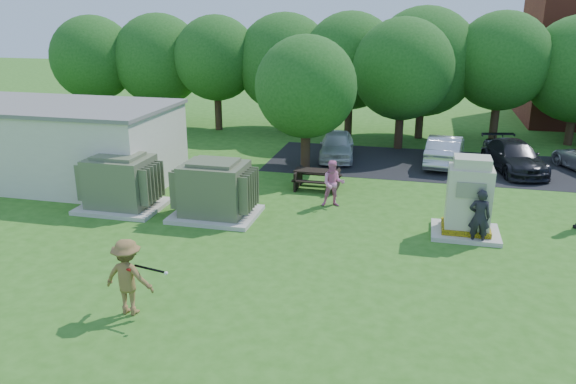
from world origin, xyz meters
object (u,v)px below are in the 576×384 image
(person_at_picnic, at_px, (333,184))
(person_by_generator, at_px, (479,217))
(transformer_right, at_px, (215,191))
(batter, at_px, (128,277))
(car_dark, at_px, (514,157))
(car_silver_a, at_px, (445,150))
(generator_cabinet, at_px, (468,201))
(transformer_left, at_px, (121,183))
(car_white, at_px, (337,145))
(picnic_table, at_px, (317,177))

(person_at_picnic, bearing_deg, person_by_generator, -38.99)
(transformer_right, height_order, batter, transformer_right)
(person_at_picnic, bearing_deg, car_dark, 29.86)
(batter, height_order, car_silver_a, batter)
(generator_cabinet, relative_size, batter, 1.37)
(transformer_left, relative_size, car_white, 0.75)
(person_by_generator, relative_size, car_white, 0.45)
(batter, bearing_deg, person_at_picnic, -109.69)
(transformer_left, xyz_separation_m, car_white, (6.65, 9.07, -0.29))
(person_at_picnic, relative_size, car_dark, 0.38)
(transformer_right, bearing_deg, person_at_picnic, 28.08)
(person_at_picnic, bearing_deg, transformer_left, -177.72)
(person_by_generator, xyz_separation_m, car_dark, (2.21, 9.20, -0.24))
(person_by_generator, bearing_deg, generator_cabinet, -65.92)
(transformer_right, xyz_separation_m, generator_cabinet, (8.64, 0.34, 0.19))
(person_by_generator, bearing_deg, transformer_right, -2.43)
(transformer_right, bearing_deg, batter, -86.96)
(transformer_right, xyz_separation_m, car_white, (2.95, 9.07, -0.29))
(generator_cabinet, bearing_deg, person_at_picnic, 159.74)
(generator_cabinet, height_order, picnic_table, generator_cabinet)
(picnic_table, distance_m, car_white, 5.03)
(generator_cabinet, distance_m, person_at_picnic, 5.04)
(picnic_table, relative_size, car_silver_a, 0.43)
(person_by_generator, distance_m, car_white, 11.19)
(batter, height_order, car_white, batter)
(car_dark, bearing_deg, batter, -138.77)
(picnic_table, bearing_deg, car_white, 89.75)
(generator_cabinet, bearing_deg, car_silver_a, 93.31)
(person_by_generator, bearing_deg, batter, 36.82)
(generator_cabinet, xyz_separation_m, batter, (-8.28, -7.16, -0.19))
(transformer_left, bearing_deg, person_by_generator, -1.65)
(batter, bearing_deg, car_dark, -122.58)
(batter, bearing_deg, car_white, -97.21)
(generator_cabinet, relative_size, person_at_picnic, 1.50)
(person_by_generator, height_order, person_at_picnic, person_by_generator)
(person_at_picnic, bearing_deg, picnic_table, 103.56)
(car_white, xyz_separation_m, car_silver_a, (5.17, 0.12, 0.03))
(transformer_right, height_order, person_at_picnic, transformer_right)
(picnic_table, bearing_deg, batter, -103.29)
(generator_cabinet, xyz_separation_m, car_silver_a, (-0.51, 8.85, -0.45))
(transformer_right, bearing_deg, car_white, 71.97)
(transformer_left, distance_m, person_at_picnic, 7.89)
(car_silver_a, bearing_deg, person_at_picnic, 65.93)
(batter, height_order, person_at_picnic, batter)
(transformer_left, bearing_deg, car_white, 53.75)
(transformer_right, relative_size, generator_cabinet, 1.13)
(picnic_table, xyz_separation_m, person_by_generator, (6.03, -4.41, 0.41))
(person_at_picnic, height_order, car_silver_a, person_at_picnic)
(picnic_table, relative_size, person_at_picnic, 1.05)
(transformer_left, relative_size, car_silver_a, 0.69)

